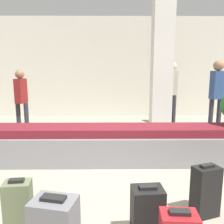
% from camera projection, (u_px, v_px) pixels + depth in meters
% --- Properties ---
extents(ground_plane, '(18.00, 18.00, 0.00)m').
position_uv_depth(ground_plane, '(113.00, 202.00, 3.08)').
color(ground_plane, '#9E937F').
extents(back_wall, '(18.00, 0.06, 3.20)m').
position_uv_depth(back_wall, '(111.00, 68.00, 8.14)').
color(back_wall, beige).
rests_on(back_wall, ground_plane).
extents(carousel, '(6.84, 0.74, 0.63)m').
position_uv_depth(carousel, '(112.00, 145.00, 4.35)').
color(carousel, gray).
rests_on(carousel, ground_plane).
extents(pillar, '(0.46, 0.46, 3.20)m').
position_uv_depth(pillar, '(162.00, 68.00, 5.84)').
color(pillar, silver).
rests_on(pillar, ground_plane).
extents(suitcase_2, '(0.33, 0.27, 0.60)m').
position_uv_depth(suitcase_2, '(205.00, 191.00, 2.75)').
color(suitcase_2, black).
rests_on(suitcase_2, ground_plane).
extents(suitcase_6, '(0.26, 0.20, 0.65)m').
position_uv_depth(suitcase_6, '(19.00, 213.00, 2.29)').
color(suitcase_6, '#5B6647').
rests_on(suitcase_6, ground_plane).
extents(suitcase_8, '(0.31, 0.25, 0.56)m').
position_uv_depth(suitcase_8, '(147.00, 214.00, 2.37)').
color(suitcase_8, black).
rests_on(suitcase_8, ground_plane).
extents(traveler_0, '(0.37, 0.33, 1.77)m').
position_uv_depth(traveler_0, '(171.00, 87.00, 6.93)').
color(traveler_0, '#282833').
rests_on(traveler_0, ground_plane).
extents(traveler_1, '(0.31, 0.35, 1.56)m').
position_uv_depth(traveler_1, '(21.00, 96.00, 6.14)').
color(traveler_1, '#282833').
rests_on(traveler_1, ground_plane).
extents(traveler_2, '(0.36, 0.29, 1.78)m').
position_uv_depth(traveler_2, '(217.00, 90.00, 6.06)').
color(traveler_2, '#282833').
rests_on(traveler_2, ground_plane).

